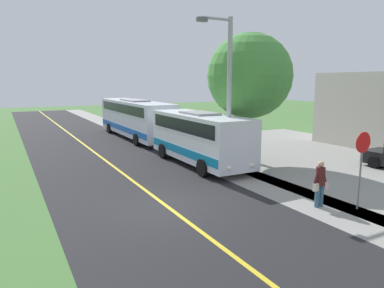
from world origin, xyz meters
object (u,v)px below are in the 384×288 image
(transit_bus_rear, at_px, (135,117))
(stop_sign, at_px, (362,157))
(pedestrian_with_bags, at_px, (320,182))
(shuttle_bus_front, at_px, (200,136))
(street_light_pole, at_px, (227,89))
(tree_curbside, at_px, (250,76))

(transit_bus_rear, xyz_separation_m, stop_sign, (-1.59, 20.10, 0.21))
(pedestrian_with_bags, relative_size, stop_sign, 0.61)
(shuttle_bus_front, xyz_separation_m, street_light_pole, (-0.38, 2.14, 2.65))
(stop_sign, distance_m, tree_curbside, 9.06)
(transit_bus_rear, relative_size, stop_sign, 4.21)
(shuttle_bus_front, height_order, street_light_pole, street_light_pole)
(street_light_pole, relative_size, tree_curbside, 1.05)
(transit_bus_rear, bearing_deg, tree_curbside, 103.94)
(transit_bus_rear, distance_m, tree_curbside, 12.42)
(transit_bus_rear, distance_m, street_light_pole, 13.41)
(shuttle_bus_front, xyz_separation_m, transit_bus_rear, (-0.02, -11.03, 0.11))
(transit_bus_rear, relative_size, pedestrian_with_bags, 6.90)
(pedestrian_with_bags, xyz_separation_m, stop_sign, (-1.06, 0.87, 1.02))
(stop_sign, height_order, street_light_pole, street_light_pole)
(stop_sign, bearing_deg, shuttle_bus_front, -79.93)
(shuttle_bus_front, xyz_separation_m, stop_sign, (-1.61, 9.07, 0.33))
(shuttle_bus_front, distance_m, stop_sign, 9.22)
(pedestrian_with_bags, distance_m, stop_sign, 1.71)
(tree_curbside, bearing_deg, stop_sign, 81.26)
(stop_sign, bearing_deg, transit_bus_rear, -85.48)
(pedestrian_with_bags, bearing_deg, stop_sign, 140.52)
(transit_bus_rear, bearing_deg, shuttle_bus_front, 89.89)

